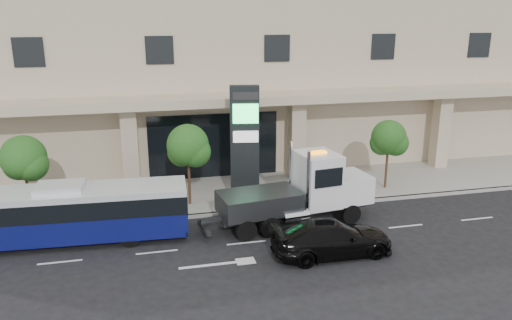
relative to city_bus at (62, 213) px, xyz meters
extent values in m
plane|color=black|center=(8.00, -0.47, -1.43)|extent=(120.00, 120.00, 0.00)
cube|color=gray|center=(8.00, 4.53, -1.35)|extent=(120.00, 6.00, 0.15)
cube|color=gray|center=(8.00, 1.53, -1.35)|extent=(120.00, 0.30, 0.15)
cube|color=#BFAB8F|center=(8.00, 15.03, 8.57)|extent=(60.00, 15.00, 20.00)
cube|color=#BFAB8F|center=(8.00, 6.33, 3.77)|extent=(60.00, 2.80, 0.50)
cube|color=black|center=(8.00, 7.50, 0.72)|extent=(8.00, 0.12, 4.00)
cube|color=#BFAB8F|center=(3.00, 6.33, 1.17)|extent=(0.90, 0.90, 4.90)
cube|color=#BFAB8F|center=(13.00, 6.33, 1.17)|extent=(0.90, 0.90, 4.90)
cube|color=#BFAB8F|center=(23.00, 6.33, 1.17)|extent=(0.90, 0.90, 4.90)
cylinder|color=#422B19|center=(-2.00, 3.13, 0.12)|extent=(0.14, 0.14, 2.80)
sphere|color=#124117|center=(-2.00, 3.13, 1.84)|extent=(2.20, 2.20, 2.20)
sphere|color=#124117|center=(-1.65, 2.93, 1.52)|extent=(1.65, 1.65, 1.65)
sphere|color=#124117|center=(-2.30, 3.33, 1.44)|extent=(1.54, 1.54, 1.54)
cylinder|color=#422B19|center=(6.00, 3.13, 0.19)|extent=(0.14, 0.14, 2.94)
sphere|color=#124117|center=(6.00, 3.13, 2.00)|extent=(2.20, 2.20, 2.20)
sphere|color=#124117|center=(6.35, 2.93, 1.66)|extent=(1.65, 1.65, 1.65)
sphere|color=#124117|center=(5.70, 3.33, 1.58)|extent=(1.54, 1.54, 1.54)
cylinder|color=#422B19|center=(17.50, 3.13, 0.09)|extent=(0.14, 0.14, 2.73)
sphere|color=#124117|center=(17.50, 3.13, 1.77)|extent=(2.00, 2.00, 2.00)
sphere|color=#124117|center=(17.85, 2.93, 1.45)|extent=(1.50, 1.50, 1.50)
sphere|color=#124117|center=(17.20, 3.33, 1.38)|extent=(1.40, 1.40, 1.40)
cylinder|color=black|center=(2.89, -1.12, -0.97)|extent=(0.93, 0.32, 0.92)
cylinder|color=black|center=(3.00, 0.81, -0.97)|extent=(0.93, 0.32, 0.92)
cube|color=#0C1054|center=(0.01, 0.00, -0.55)|extent=(11.14, 2.89, 1.10)
cube|color=black|center=(0.01, 0.00, 0.41)|extent=(11.14, 2.92, 0.83)
cube|color=silver|center=(0.01, 0.00, 0.96)|extent=(11.14, 2.89, 0.28)
cube|color=silver|center=(0.01, 0.00, 1.24)|extent=(2.10, 1.58, 0.28)
cube|color=#2D3033|center=(5.46, -0.29, -1.01)|extent=(0.26, 2.30, 0.28)
cube|color=#2D3033|center=(10.84, -0.39, -0.71)|extent=(7.71, 1.87, 0.36)
cube|color=white|center=(13.74, -0.02, 0.15)|extent=(2.05, 2.28, 1.35)
cube|color=silver|center=(14.63, 0.10, 0.15)|extent=(0.31, 1.80, 1.08)
cube|color=white|center=(11.95, -0.25, 0.78)|extent=(2.07, 2.46, 2.61)
cube|color=black|center=(12.80, -0.14, 1.19)|extent=(0.35, 1.98, 1.08)
cylinder|color=silver|center=(11.10, -1.36, 1.01)|extent=(0.18, 0.18, 3.06)
cylinder|color=silver|center=(10.84, 0.61, 1.01)|extent=(0.18, 0.18, 3.06)
cube|color=#2D3033|center=(8.92, -0.64, -0.03)|extent=(4.03, 2.63, 0.99)
cube|color=#2D3033|center=(6.77, -0.92, -0.57)|extent=(1.46, 0.43, 0.20)
cube|color=#2D3033|center=(6.23, -0.99, -0.93)|extent=(0.43, 1.64, 0.16)
cube|color=orange|center=(11.95, -0.25, 2.13)|extent=(0.84, 0.42, 0.13)
cylinder|color=black|center=(13.50, -1.00, -0.93)|extent=(1.02, 0.41, 0.99)
cylinder|color=black|center=(13.26, 0.87, -0.93)|extent=(1.02, 0.41, 0.99)
cylinder|color=black|center=(9.21, -1.56, -0.93)|extent=(1.02, 0.41, 0.99)
cylinder|color=black|center=(8.97, 0.32, -0.93)|extent=(1.02, 0.41, 0.99)
cylinder|color=black|center=(8.05, -1.71, -0.93)|extent=(1.02, 0.41, 0.99)
cylinder|color=black|center=(7.81, 0.17, -0.93)|extent=(1.02, 0.41, 0.99)
imported|color=black|center=(11.36, -3.90, -0.66)|extent=(5.29, 2.21, 1.53)
cube|color=black|center=(9.10, 3.45, 1.85)|extent=(1.63, 0.77, 6.25)
cube|color=#25E063|center=(9.10, 3.16, 3.51)|extent=(1.35, 0.28, 1.04)
cube|color=silver|center=(9.10, 3.16, 2.26)|extent=(1.35, 0.28, 0.62)
cube|color=#262628|center=(9.10, 3.16, 4.45)|extent=(1.35, 0.28, 0.42)
camera|label=1|loc=(3.67, -22.19, 8.58)|focal=35.00mm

